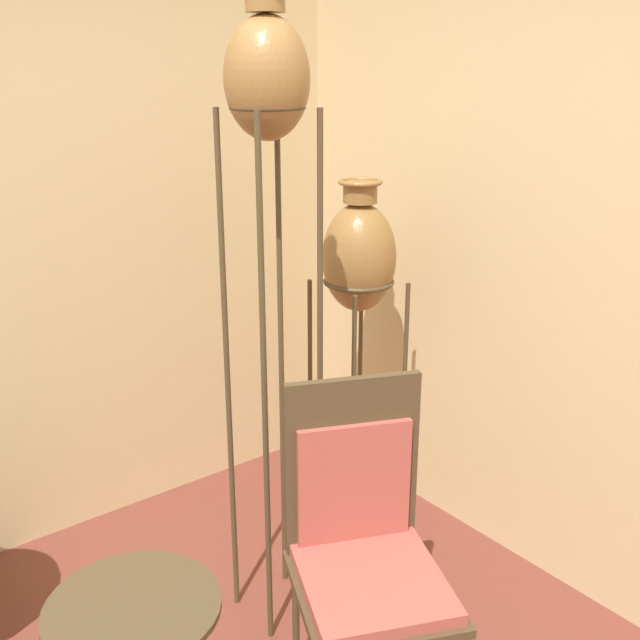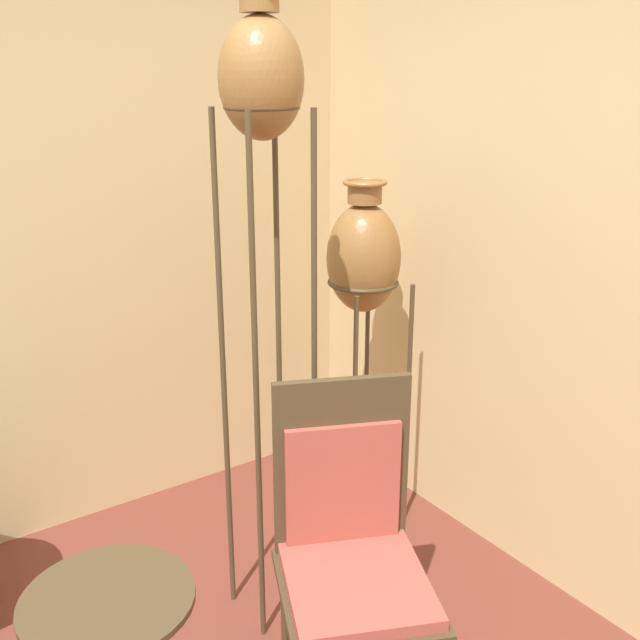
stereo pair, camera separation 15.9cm
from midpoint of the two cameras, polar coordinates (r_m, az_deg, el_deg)
vase_stand_tall at (r=2.41m, az=-2.49°, el=15.87°), size 0.27×0.27×2.23m
vase_stand_medium at (r=3.12m, az=4.80°, el=4.43°), size 0.31×0.31×1.56m
chair at (r=2.43m, az=4.27°, el=-16.37°), size 0.62×0.64×1.08m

